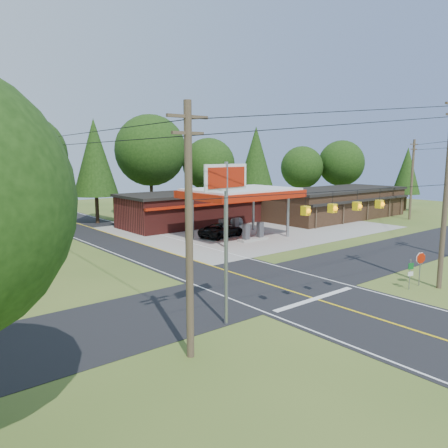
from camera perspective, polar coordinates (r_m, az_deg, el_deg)
ground at (r=27.69m, az=6.00°, el=-7.89°), size 120.00×120.00×0.00m
main_highway at (r=27.68m, az=6.01°, el=-7.87°), size 8.00×120.00×0.02m
cross_road at (r=27.68m, az=6.01°, el=-7.86°), size 70.00×7.00×0.02m
lane_center_yellow at (r=27.68m, az=6.01°, el=-7.83°), size 0.15×110.00×0.00m
gas_canopy at (r=42.32m, az=2.23°, el=3.86°), size 10.60×7.40×4.88m
convenience_store at (r=51.01m, az=-4.37°, el=2.04°), size 16.40×7.55×3.80m
strip_building at (r=58.57m, az=14.34°, el=2.67°), size 20.40×8.75×3.80m
utility_pole_near_right at (r=28.89m, az=27.04°, el=3.93°), size 1.80×0.30×11.50m
utility_pole_near_left at (r=16.77m, az=-4.59°, el=-0.62°), size 1.80×0.30×10.00m
utility_pole_far_left at (r=38.31m, az=-22.62°, el=4.06°), size 1.80×0.30×10.00m
utility_pole_far_right at (r=59.72m, az=23.34°, el=5.50°), size 1.80×0.30×10.00m
utility_pole_north at (r=55.13m, az=-26.21°, el=4.63°), size 0.30×0.30×9.50m
overhead_beacons at (r=21.95m, az=15.58°, el=3.98°), size 17.04×2.04×1.03m
treeline_backdrop at (r=46.97m, az=-14.51°, el=8.02°), size 70.27×51.59×13.30m
suv_car at (r=43.15m, az=-0.32°, el=-0.83°), size 5.81×5.81×1.38m
sedan_car at (r=52.19m, az=0.77°, el=0.90°), size 5.15×5.15×1.45m
big_stop_sign at (r=19.97m, az=0.30°, el=2.73°), size 2.83×0.59×7.71m
octagonal_stop_sign at (r=29.48m, az=24.30°, el=-4.43°), size 0.73×0.25×2.14m
route_sign_post at (r=28.54m, az=23.16°, el=-5.75°), size 0.37×0.15×1.88m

